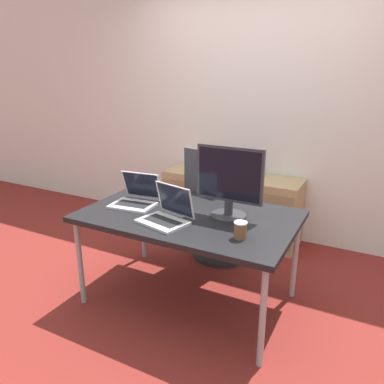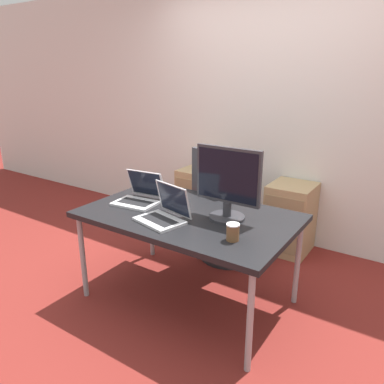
# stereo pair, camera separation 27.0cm
# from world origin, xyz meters

# --- Properties ---
(ground_plane) EXTENTS (14.00, 14.00, 0.00)m
(ground_plane) POSITION_xyz_m (0.00, 0.00, 0.00)
(ground_plane) COLOR maroon
(wall_back) EXTENTS (10.00, 0.05, 2.60)m
(wall_back) POSITION_xyz_m (0.00, 1.48, 1.30)
(wall_back) COLOR silver
(wall_back) RESTS_ON ground_plane
(desk) EXTENTS (1.53, 0.95, 0.72)m
(desk) POSITION_xyz_m (0.00, 0.00, 0.67)
(desk) COLOR black
(desk) RESTS_ON ground_plane
(office_chair) EXTENTS (0.58, 0.61, 1.07)m
(office_chair) POSITION_xyz_m (-0.09, 0.73, 0.40)
(office_chair) COLOR #232326
(office_chair) RESTS_ON ground_plane
(cabinet_left) EXTENTS (0.40, 0.44, 0.68)m
(cabinet_left) POSITION_xyz_m (-0.67, 1.23, 0.34)
(cabinet_left) COLOR tan
(cabinet_left) RESTS_ON ground_plane
(cabinet_right) EXTENTS (0.40, 0.44, 0.68)m
(cabinet_right) POSITION_xyz_m (0.36, 1.23, 0.34)
(cabinet_right) COLOR tan
(cabinet_right) RESTS_ON ground_plane
(laptop_left) EXTENTS (0.37, 0.35, 0.24)m
(laptop_left) POSITION_xyz_m (-0.07, -0.20, 0.77)
(laptop_left) COLOR silver
(laptop_left) RESTS_ON desk
(laptop_right) EXTENTS (0.35, 0.34, 0.24)m
(laptop_right) POSITION_xyz_m (-0.45, -0.02, 0.77)
(laptop_right) COLOR silver
(laptop_right) RESTS_ON desk
(monitor) EXTENTS (0.48, 0.25, 0.51)m
(monitor) POSITION_xyz_m (0.28, 0.07, 0.97)
(monitor) COLOR #2D2D33
(monitor) RESTS_ON desk
(coffee_cup_white) EXTENTS (0.08, 0.08, 0.09)m
(coffee_cup_white) POSITION_xyz_m (-0.23, 0.20, 0.76)
(coffee_cup_white) COLOR white
(coffee_cup_white) RESTS_ON desk
(coffee_cup_brown) EXTENTS (0.08, 0.08, 0.11)m
(coffee_cup_brown) POSITION_xyz_m (0.47, -0.22, 0.77)
(coffee_cup_brown) COLOR brown
(coffee_cup_brown) RESTS_ON desk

